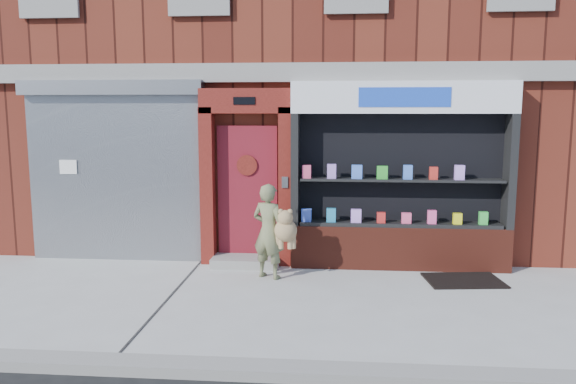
# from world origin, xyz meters

# --- Properties ---
(ground) EXTENTS (80.00, 80.00, 0.00)m
(ground) POSITION_xyz_m (0.00, 0.00, 0.00)
(ground) COLOR #9E9E99
(ground) RESTS_ON ground
(curb) EXTENTS (60.00, 0.30, 0.12)m
(curb) POSITION_xyz_m (0.00, -2.15, 0.06)
(curb) COLOR gray
(curb) RESTS_ON ground
(building) EXTENTS (12.00, 8.16, 8.00)m
(building) POSITION_xyz_m (-0.00, 5.99, 4.00)
(building) COLOR #4F1A12
(building) RESTS_ON ground
(shutter_bay) EXTENTS (3.10, 0.30, 3.04)m
(shutter_bay) POSITION_xyz_m (-3.00, 1.93, 1.72)
(shutter_bay) COLOR gray
(shutter_bay) RESTS_ON ground
(red_door_bay) EXTENTS (1.52, 0.58, 2.90)m
(red_door_bay) POSITION_xyz_m (-0.75, 1.86, 1.46)
(red_door_bay) COLOR #4A100C
(red_door_bay) RESTS_ON ground
(pharmacy_bay) EXTENTS (3.50, 0.41, 3.00)m
(pharmacy_bay) POSITION_xyz_m (1.75, 1.81, 1.37)
(pharmacy_bay) COLOR maroon
(pharmacy_bay) RESTS_ON ground
(woman) EXTENTS (0.75, 0.54, 1.46)m
(woman) POSITION_xyz_m (-0.24, 1.06, 0.74)
(woman) COLOR #686C47
(woman) RESTS_ON ground
(doormat) EXTENTS (1.20, 0.90, 0.03)m
(doormat) POSITION_xyz_m (2.65, 1.13, 0.01)
(doormat) COLOR black
(doormat) RESTS_ON ground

